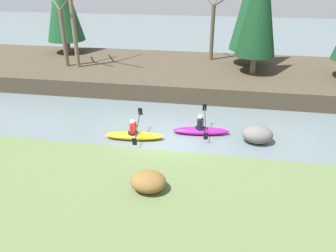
{
  "coord_description": "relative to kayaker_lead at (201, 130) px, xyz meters",
  "views": [
    {
      "loc": [
        2.19,
        -12.62,
        7.18
      ],
      "look_at": [
        -0.17,
        0.93,
        0.55
      ],
      "focal_mm": 35.0,
      "sensor_mm": 36.0,
      "label": 1
    }
  ],
  "objects": [
    {
      "name": "boulder_midstream",
      "position": [
        2.56,
        -0.38,
        0.17
      ],
      "size": [
        1.4,
        1.1,
        0.79
      ],
      "color": "slate",
      "rests_on": "ground"
    },
    {
      "name": "bare_tree_mid_upstream",
      "position": [
        -9.09,
        6.85,
        4.07
      ],
      "size": [
        3.81,
        3.77,
        6.94
      ],
      "color": "#7A664C",
      "rests_on": "riverbank_far"
    },
    {
      "name": "kayaker_middle",
      "position": [
        -3.02,
        -1.06,
        0.0
      ],
      "size": [
        2.79,
        2.07,
        1.2
      ],
      "rotation": [
        0.0,
        0.0,
        0.1
      ],
      "color": "yellow",
      "rests_on": "ground"
    },
    {
      "name": "kayaker_lead",
      "position": [
        0.0,
        0.0,
        0.0
      ],
      "size": [
        2.79,
        2.07,
        1.2
      ],
      "rotation": [
        0.0,
        0.0,
        0.11
      ],
      "color": "#C61999",
      "rests_on": "ground"
    },
    {
      "name": "conifer_tree_far_left",
      "position": [
        -11.72,
        10.78,
        4.73
      ],
      "size": [
        2.93,
        2.93,
        6.9
      ],
      "color": "brown",
      "rests_on": "riverbank_far"
    },
    {
      "name": "bare_tree_upstream",
      "position": [
        -9.96,
        6.94,
        3.19
      ],
      "size": [
        2.82,
        2.79,
        5.06
      ],
      "color": "brown",
      "rests_on": "riverbank_far"
    },
    {
      "name": "conifer_tree_mid_left",
      "position": [
        2.71,
        7.44,
        5.08
      ],
      "size": [
        2.53,
        2.53,
        7.44
      ],
      "color": "#7A664C",
      "rests_on": "riverbank_far"
    },
    {
      "name": "bare_tree_mid_downstream",
      "position": [
        -0.15,
        10.4,
        3.27
      ],
      "size": [
        2.91,
        2.87,
        5.22
      ],
      "color": "brown",
      "rests_on": "riverbank_far"
    },
    {
      "name": "riverbank_far",
      "position": [
        -1.37,
        8.18,
        0.29
      ],
      "size": [
        44.0,
        9.05,
        1.03
      ],
      "color": "#473D2D",
      "rests_on": "ground"
    },
    {
      "name": "shrub_clump_second",
      "position": [
        -1.31,
        -5.56,
        0.74
      ],
      "size": [
        1.18,
        0.98,
        0.64
      ],
      "color": "brown",
      "rests_on": "riverbank_near"
    },
    {
      "name": "riverbank_near",
      "position": [
        -1.37,
        -6.82,
        0.1
      ],
      "size": [
        44.0,
        7.79,
        0.64
      ],
      "color": "#5B7042",
      "rests_on": "ground"
    },
    {
      "name": "ground_plane",
      "position": [
        -1.37,
        -1.47,
        -0.22
      ],
      "size": [
        90.0,
        90.0,
        0.0
      ],
      "primitive_type": "plane",
      "color": "slate"
    }
  ]
}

